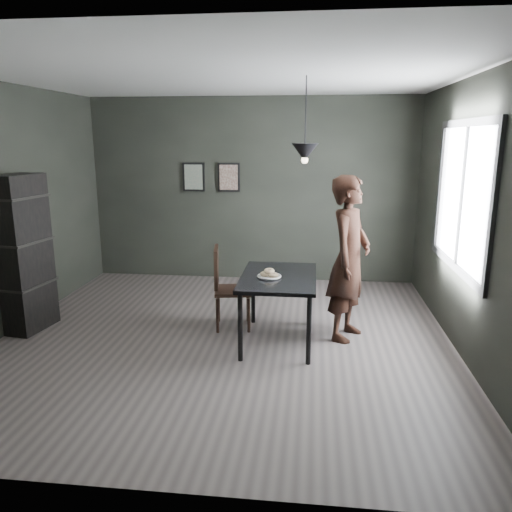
# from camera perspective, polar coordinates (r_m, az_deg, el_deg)

# --- Properties ---
(ground) EXTENTS (5.00, 5.00, 0.00)m
(ground) POSITION_cam_1_polar(r_m,az_deg,el_deg) (5.68, -3.62, -9.38)
(ground) COLOR #3C3634
(ground) RESTS_ON ground
(back_wall) EXTENTS (5.00, 0.10, 2.80)m
(back_wall) POSITION_cam_1_polar(r_m,az_deg,el_deg) (7.75, -0.49, 7.50)
(back_wall) COLOR black
(back_wall) RESTS_ON ground
(ceiling) EXTENTS (5.00, 5.00, 0.02)m
(ceiling) POSITION_cam_1_polar(r_m,az_deg,el_deg) (5.27, -4.09, 19.93)
(ceiling) COLOR silver
(ceiling) RESTS_ON ground
(window_assembly) EXTENTS (0.04, 1.96, 1.56)m
(window_assembly) POSITION_cam_1_polar(r_m,az_deg,el_deg) (5.60, 22.47, 6.26)
(window_assembly) COLOR white
(window_assembly) RESTS_ON ground
(cafe_table) EXTENTS (0.80, 1.20, 0.75)m
(cafe_table) POSITION_cam_1_polar(r_m,az_deg,el_deg) (5.38, 2.59, -3.08)
(cafe_table) COLOR black
(cafe_table) RESTS_ON ground
(white_plate) EXTENTS (0.23, 0.23, 0.01)m
(white_plate) POSITION_cam_1_polar(r_m,az_deg,el_deg) (5.30, 1.52, -2.40)
(white_plate) COLOR silver
(white_plate) RESTS_ON cafe_table
(donut_pile) EXTENTS (0.20, 0.15, 0.09)m
(donut_pile) POSITION_cam_1_polar(r_m,az_deg,el_deg) (5.29, 1.52, -1.99)
(donut_pile) COLOR beige
(donut_pile) RESTS_ON white_plate
(woman) EXTENTS (0.66, 0.78, 1.81)m
(woman) POSITION_cam_1_polar(r_m,az_deg,el_deg) (5.54, 10.59, -0.30)
(woman) COLOR black
(woman) RESTS_ON ground
(wood_chair) EXTENTS (0.48, 0.48, 0.97)m
(wood_chair) POSITION_cam_1_polar(r_m,az_deg,el_deg) (5.83, -3.51, -3.02)
(wood_chair) COLOR black
(wood_chair) RESTS_ON ground
(shelf_unit) EXTENTS (0.42, 0.64, 1.80)m
(shelf_unit) POSITION_cam_1_polar(r_m,az_deg,el_deg) (6.28, -24.98, 0.22)
(shelf_unit) COLOR black
(shelf_unit) RESTS_ON ground
(pendant_lamp) EXTENTS (0.28, 0.28, 0.86)m
(pendant_lamp) POSITION_cam_1_polar(r_m,az_deg,el_deg) (5.25, 5.61, 11.74)
(pendant_lamp) COLOR black
(pendant_lamp) RESTS_ON ground
(framed_print_left) EXTENTS (0.34, 0.04, 0.44)m
(framed_print_left) POSITION_cam_1_polar(r_m,az_deg,el_deg) (7.86, -7.13, 8.95)
(framed_print_left) COLOR black
(framed_print_left) RESTS_ON ground
(framed_print_right) EXTENTS (0.34, 0.04, 0.44)m
(framed_print_right) POSITION_cam_1_polar(r_m,az_deg,el_deg) (7.75, -3.13, 8.97)
(framed_print_right) COLOR black
(framed_print_right) RESTS_ON ground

